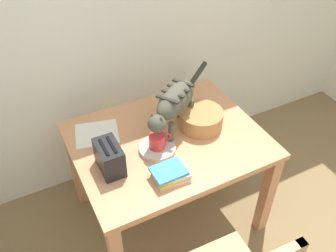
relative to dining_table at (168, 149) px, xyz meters
name	(u,v)px	position (x,y,z in m)	size (l,w,h in m)	color
wall_rear	(133,13)	(0.09, 0.68, 0.61)	(4.76, 0.11, 2.50)	silver
dining_table	(168,149)	(0.00, 0.00, 0.00)	(1.15, 0.91, 0.73)	tan
cat	(174,103)	(0.07, 0.05, 0.31)	(0.58, 0.40, 0.31)	#4D4C3C
saucer_bowl	(157,148)	(-0.10, -0.06, 0.10)	(0.22, 0.22, 0.03)	#BEAEA4
coffee_mug	(158,141)	(-0.10, -0.06, 0.16)	(0.14, 0.10, 0.09)	red
magazine	(97,134)	(-0.37, 0.24, 0.09)	(0.26, 0.23, 0.01)	silver
book_stack	(171,173)	(-0.13, -0.29, 0.13)	(0.21, 0.16, 0.07)	silver
wicker_basket	(201,119)	(0.24, 0.01, 0.15)	(0.27, 0.27, 0.11)	#B47F48
toaster	(109,158)	(-0.40, -0.08, 0.18)	(0.12, 0.20, 0.18)	black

